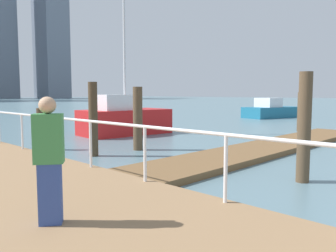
% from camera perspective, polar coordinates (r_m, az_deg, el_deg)
% --- Properties ---
extents(ground_plane, '(300.00, 300.00, 0.00)m').
position_cam_1_polar(ground_plane, '(19.45, -23.15, -1.10)').
color(ground_plane, slate).
extents(floating_dock, '(14.92, 2.00, 0.18)m').
position_cam_1_polar(floating_dock, '(13.05, 16.14, -3.50)').
color(floating_dock, brown).
rests_on(floating_dock, ground_plane).
extents(boardwalk_railing, '(0.06, 29.34, 1.08)m').
position_cam_1_polar(boardwalk_railing, '(7.92, -12.78, -0.64)').
color(boardwalk_railing, white).
rests_on(boardwalk_railing, boardwalk).
extents(dock_piling_0, '(0.35, 0.35, 2.31)m').
position_cam_1_polar(dock_piling_0, '(12.53, -5.05, 1.23)').
color(dock_piling_0, brown).
rests_on(dock_piling_0, ground_plane).
extents(dock_piling_1, '(0.29, 0.29, 2.14)m').
position_cam_1_polar(dock_piling_1, '(20.14, 21.09, 2.23)').
color(dock_piling_1, brown).
rests_on(dock_piling_1, ground_plane).
extents(dock_piling_2, '(0.29, 0.29, 2.44)m').
position_cam_1_polar(dock_piling_2, '(11.51, -12.33, 1.09)').
color(dock_piling_2, '#473826').
rests_on(dock_piling_2, ground_plane).
extents(dock_piling_3, '(0.30, 0.30, 2.57)m').
position_cam_1_polar(dock_piling_3, '(8.53, 21.71, -0.24)').
color(dock_piling_3, brown).
rests_on(dock_piling_3, ground_plane).
extents(dock_piling_4, '(0.32, 0.32, 1.53)m').
position_cam_1_polar(dock_piling_4, '(13.36, -20.29, -0.49)').
color(dock_piling_4, '#473826').
rests_on(dock_piling_4, ground_plane).
extents(moored_boat_0, '(4.66, 2.63, 8.10)m').
position_cam_1_polar(moored_boat_0, '(17.50, -7.43, 1.23)').
color(moored_boat_0, red).
rests_on(moored_boat_0, ground_plane).
extents(moored_boat_1, '(5.63, 3.36, 1.68)m').
position_cam_1_polar(moored_boat_1, '(30.68, 16.83, 2.47)').
color(moored_boat_1, '#1E6B8C').
rests_on(moored_boat_1, ground_plane).
extents(pedestrian_0, '(0.42, 0.39, 1.63)m').
position_cam_1_polar(pedestrian_0, '(4.62, -19.15, -5.22)').
color(pedestrian_0, '#334C99').
rests_on(pedestrian_0, boardwalk).
extents(skyline_tower_6, '(10.45, 13.58, 54.06)m').
position_cam_1_polar(skyline_tower_6, '(156.79, -18.89, 14.33)').
color(skyline_tower_6, slate).
rests_on(skyline_tower_6, ground_plane).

